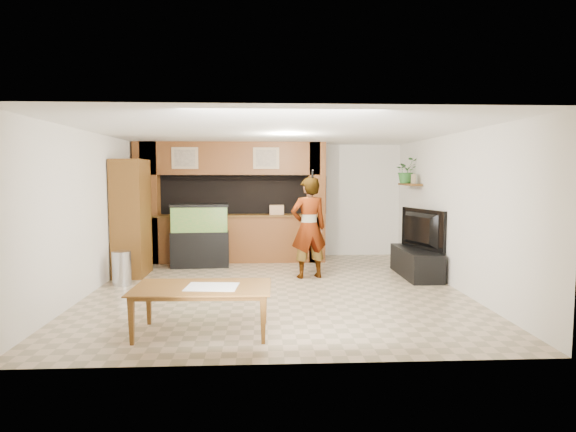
{
  "coord_description": "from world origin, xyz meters",
  "views": [
    {
      "loc": [
        -0.21,
        -7.97,
        1.92
      ],
      "look_at": [
        0.23,
        0.6,
        1.17
      ],
      "focal_mm": 30.0,
      "sensor_mm": 36.0,
      "label": 1
    }
  ],
  "objects": [
    {
      "name": "photo_frame",
      "position": [
        2.85,
        1.72,
        1.82
      ],
      "size": [
        0.06,
        0.15,
        0.2
      ],
      "primitive_type": "cube",
      "rotation": [
        0.0,
        0.0,
        0.2
      ],
      "color": "tan",
      "rests_on": "wall_shelf"
    },
    {
      "name": "newspaper_a",
      "position": [
        -0.83,
        -2.3,
        0.58
      ],
      "size": [
        0.64,
        0.49,
        0.01
      ],
      "primitive_type": "cube",
      "rotation": [
        0.0,
        0.0,
        -0.09
      ],
      "color": "silver",
      "rests_on": "dining_table"
    },
    {
      "name": "person",
      "position": [
        0.62,
        0.8,
        0.94
      ],
      "size": [
        0.77,
        0.6,
        1.87
      ],
      "primitive_type": "imported",
      "rotation": [
        0.0,
        0.0,
        3.39
      ],
      "color": "tan",
      "rests_on": "floor"
    },
    {
      "name": "ceiling",
      "position": [
        0.0,
        0.0,
        2.6
      ],
      "size": [
        6.5,
        6.5,
        0.0
      ],
      "primitive_type": "plane",
      "color": "white",
      "rests_on": "wall_back"
    },
    {
      "name": "counter_box",
      "position": [
        0.08,
        2.45,
        1.14
      ],
      "size": [
        0.31,
        0.21,
        0.21
      ],
      "primitive_type": "cube",
      "rotation": [
        0.0,
        0.0,
        -0.02
      ],
      "color": "tan",
      "rests_on": "partition"
    },
    {
      "name": "potted_plant",
      "position": [
        2.82,
        2.14,
        1.99
      ],
      "size": [
        0.57,
        0.52,
        0.54
      ],
      "primitive_type": "imported",
      "rotation": [
        0.0,
        0.0,
        0.23
      ],
      "color": "#2E6B2A",
      "rests_on": "wall_shelf"
    },
    {
      "name": "aquarium",
      "position": [
        -1.52,
        1.95,
        0.64
      ],
      "size": [
        1.18,
        0.44,
        1.3
      ],
      "rotation": [
        0.0,
        0.0,
        0.06
      ],
      "color": "black",
      "rests_on": "floor"
    },
    {
      "name": "tv_stand",
      "position": [
        2.65,
        0.82,
        0.26
      ],
      "size": [
        0.57,
        1.54,
        0.51
      ],
      "primitive_type": "cube",
      "color": "black",
      "rests_on": "floor"
    },
    {
      "name": "floor",
      "position": [
        0.0,
        0.0,
        0.0
      ],
      "size": [
        6.5,
        6.5,
        0.0
      ],
      "primitive_type": "plane",
      "color": "tan",
      "rests_on": "ground"
    },
    {
      "name": "wall_right",
      "position": [
        3.0,
        0.0,
        1.3
      ],
      "size": [
        0.0,
        6.5,
        6.5
      ],
      "primitive_type": "plane",
      "rotation": [
        1.57,
        0.0,
        -1.57
      ],
      "color": "silver",
      "rests_on": "floor"
    },
    {
      "name": "dining_table",
      "position": [
        -0.95,
        -2.3,
        0.29
      ],
      "size": [
        1.66,
        0.95,
        0.58
      ],
      "primitive_type": "imported",
      "rotation": [
        0.0,
        0.0,
        -0.02
      ],
      "color": "brown",
      "rests_on": "floor"
    },
    {
      "name": "trash_can",
      "position": [
        -2.67,
        0.37,
        0.29
      ],
      "size": [
        0.32,
        0.32,
        0.59
      ],
      "primitive_type": "cylinder",
      "color": "#B2B2B7",
      "rests_on": "floor"
    },
    {
      "name": "partition",
      "position": [
        -0.95,
        2.64,
        1.31
      ],
      "size": [
        4.2,
        0.99,
        2.6
      ],
      "color": "brown",
      "rests_on": "floor"
    },
    {
      "name": "television",
      "position": [
        2.65,
        0.82,
        0.89
      ],
      "size": [
        0.54,
        1.3,
        0.75
      ],
      "primitive_type": "imported",
      "rotation": [
        0.0,
        0.0,
        1.86
      ],
      "color": "black",
      "rests_on": "tv_stand"
    },
    {
      "name": "wall_clock",
      "position": [
        -2.97,
        1.0,
        1.9
      ],
      "size": [
        0.05,
        0.25,
        0.25
      ],
      "color": "black",
      "rests_on": "wall_left"
    },
    {
      "name": "wall_back",
      "position": [
        0.0,
        3.25,
        1.3
      ],
      "size": [
        6.0,
        0.0,
        6.0
      ],
      "primitive_type": "plane",
      "rotation": [
        1.57,
        0.0,
        0.0
      ],
      "color": "silver",
      "rests_on": "floor"
    },
    {
      "name": "pantry_cabinet",
      "position": [
        -2.7,
        1.18,
        1.1
      ],
      "size": [
        0.55,
        0.9,
        2.19
      ],
      "primitive_type": "cube",
      "color": "brown",
      "rests_on": "floor"
    },
    {
      "name": "wall_shelf",
      "position": [
        2.85,
        1.95,
        1.7
      ],
      "size": [
        0.25,
        0.9,
        0.04
      ],
      "primitive_type": "cube",
      "color": "brown",
      "rests_on": "wall_right"
    },
    {
      "name": "microphone",
      "position": [
        0.67,
        0.64,
        1.91
      ],
      "size": [
        0.04,
        0.1,
        0.16
      ],
      "primitive_type": "cylinder",
      "rotation": [
        0.44,
        0.0,
        0.0
      ],
      "color": "black",
      "rests_on": "person"
    },
    {
      "name": "wall_left",
      "position": [
        -3.0,
        0.0,
        1.3
      ],
      "size": [
        0.0,
        6.5,
        6.5
      ],
      "primitive_type": "plane",
      "rotation": [
        1.57,
        0.0,
        1.57
      ],
      "color": "silver",
      "rests_on": "floor"
    }
  ]
}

